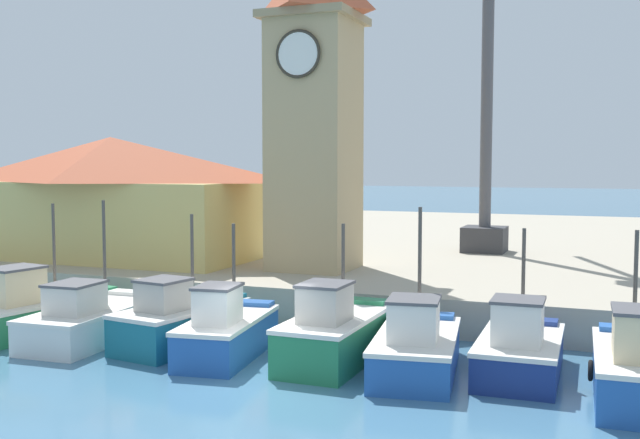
# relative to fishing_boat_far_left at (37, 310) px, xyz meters

# --- Properties ---
(ground_plane) EXTENTS (300.00, 300.00, 0.00)m
(ground_plane) POSITION_rel_fishing_boat_far_left_xyz_m (8.91, -2.06, -0.75)
(ground_plane) COLOR teal
(quay_wharf) EXTENTS (120.00, 40.00, 1.27)m
(quay_wharf) POSITION_rel_fishing_boat_far_left_xyz_m (8.91, 23.99, -0.11)
(quay_wharf) COLOR #A89E89
(quay_wharf) RESTS_ON ground
(fishing_boat_far_left) EXTENTS (2.94, 5.45, 4.20)m
(fishing_boat_far_left) POSITION_rel_fishing_boat_far_left_xyz_m (0.00, 0.00, 0.00)
(fishing_boat_far_left) COLOR #237A4C
(fishing_boat_far_left) RESTS_ON ground
(fishing_boat_left_outer) EXTENTS (2.42, 5.26, 4.36)m
(fishing_boat_left_outer) POSITION_rel_fishing_boat_far_left_xyz_m (2.39, -0.23, -0.07)
(fishing_boat_left_outer) COLOR silver
(fishing_boat_left_outer) RESTS_ON ground
(fishing_boat_left_inner) EXTENTS (2.68, 4.65, 3.98)m
(fishing_boat_left_inner) POSITION_rel_fishing_boat_far_left_xyz_m (5.32, 0.17, 0.02)
(fishing_boat_left_inner) COLOR #196B7F
(fishing_boat_left_inner) RESTS_ON ground
(fishing_boat_mid_left) EXTENTS (2.35, 4.60, 3.79)m
(fishing_boat_mid_left) POSITION_rel_fishing_boat_far_left_xyz_m (7.24, -0.42, -0.00)
(fishing_boat_mid_left) COLOR #2356A8
(fishing_boat_mid_left) RESTS_ON ground
(fishing_boat_center) EXTENTS (2.12, 4.75, 3.83)m
(fishing_boat_center) POSITION_rel_fishing_boat_far_left_xyz_m (10.30, 0.20, 0.07)
(fishing_boat_center) COLOR #237A4C
(fishing_boat_center) RESTS_ON ground
(fishing_boat_mid_right) EXTENTS (2.74, 4.99, 4.37)m
(fishing_boat_mid_right) POSITION_rel_fishing_boat_far_left_xyz_m (12.68, -0.05, -0.03)
(fishing_boat_mid_right) COLOR #2356A8
(fishing_boat_mid_right) RESTS_ON ground
(fishing_boat_right_inner) EXTENTS (2.22, 4.34, 3.82)m
(fishing_boat_right_inner) POSITION_rel_fishing_boat_far_left_xyz_m (15.24, 0.70, -0.04)
(fishing_boat_right_inner) COLOR navy
(fishing_boat_right_inner) RESTS_ON ground
(fishing_boat_right_outer) EXTENTS (2.05, 4.81, 3.95)m
(fishing_boat_right_outer) POSITION_rel_fishing_boat_far_left_xyz_m (17.98, -0.32, 0.03)
(fishing_boat_right_outer) COLOR #2356A8
(fishing_boat_right_outer) RESTS_ON ground
(clock_tower) EXTENTS (3.60, 3.60, 14.23)m
(clock_tower) POSITION_rel_fishing_boat_far_left_xyz_m (6.23, 8.76, 7.20)
(clock_tower) COLOR tan
(clock_tower) RESTS_ON quay_wharf
(warehouse_left) EXTENTS (12.98, 5.72, 5.40)m
(warehouse_left) POSITION_rel_fishing_boat_far_left_xyz_m (-3.41, 8.52, 3.29)
(warehouse_left) COLOR tan
(warehouse_left) RESTS_ON quay_wharf
(port_crane_far) EXTENTS (3.20, 8.09, 16.53)m
(port_crane_far) POSITION_rel_fishing_boat_far_left_xyz_m (11.64, 17.22, 6.87)
(port_crane_far) COLOR #353539
(port_crane_far) RESTS_ON quay_wharf
(dock_worker_near_tower) EXTENTS (0.34, 0.22, 1.62)m
(dock_worker_near_tower) POSITION_rel_fishing_boat_far_left_xyz_m (1.72, 5.98, 1.37)
(dock_worker_near_tower) COLOR #33333D
(dock_worker_near_tower) RESTS_ON quay_wharf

